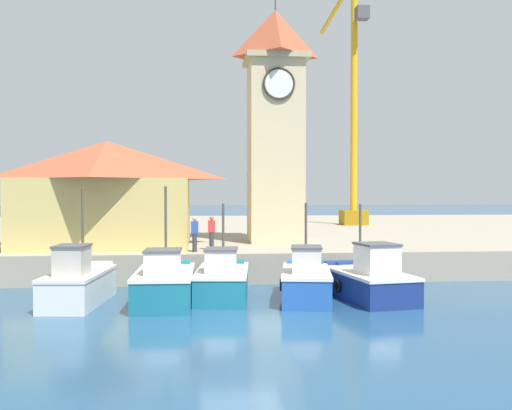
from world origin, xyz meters
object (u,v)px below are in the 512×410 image
Objects in this scene: fishing_boat_left_inner at (222,280)px; dock_worker_along_quay at (212,232)px; fishing_boat_mid_left at (306,281)px; port_crane_near at (353,130)px; dock_worker_near_tower at (195,233)px; fishing_boat_left_outer at (165,283)px; warehouse_left at (107,192)px; fishing_boat_center at (368,280)px; clock_tower at (275,119)px; fishing_boat_far_left at (78,283)px.

fishing_boat_left_inner is 5.39m from dock_worker_along_quay.
port_crane_near is at bearing 71.52° from fishing_boat_mid_left.
dock_worker_along_quay is (0.79, 0.83, 0.00)m from dock_worker_near_tower.
fishing_boat_left_inner is at bearing 21.44° from fishing_boat_left_outer.
fishing_boat_mid_left is 6.93m from dock_worker_along_quay.
warehouse_left is 5.37× the size of dock_worker_along_quay.
dock_worker_along_quay is at bearing 93.34° from fishing_boat_left_inner.
fishing_boat_left_outer is 0.94× the size of fishing_boat_center.
fishing_boat_center is 27.55m from port_crane_near.
warehouse_left is at bearing -135.68° from port_crane_near.
port_crane_near is (13.87, 25.69, 8.41)m from fishing_boat_left_outer.
port_crane_near is (8.43, 15.59, 1.07)m from clock_tower.
warehouse_left reaches higher than fishing_boat_center.
fishing_boat_mid_left is at bearing -44.49° from warehouse_left.
fishing_boat_left_inner is 3.25m from fishing_boat_mid_left.
clock_tower is at bearing 49.21° from fishing_boat_far_left.
clock_tower is 1.64× the size of warehouse_left.
fishing_boat_far_left is 5.39m from fishing_boat_left_inner.
fishing_boat_left_outer is 2.34m from fishing_boat_left_inner.
port_crane_near is 24.07m from dock_worker_along_quay.
fishing_boat_mid_left is 6.73m from dock_worker_near_tower.
fishing_boat_left_outer reaches higher than dock_worker_along_quay.
fishing_boat_far_left is 8.52m from fishing_boat_mid_left.
fishing_boat_mid_left is at bearing 0.51° from fishing_boat_far_left.
clock_tower is at bearing 70.57° from fishing_boat_left_inner.
fishing_boat_left_inner is 0.92× the size of fishing_boat_center.
dock_worker_along_quay is at bearing 46.24° from dock_worker_near_tower.
clock_tower is at bearing -118.42° from port_crane_near.
fishing_boat_left_outer is 0.24× the size of port_crane_near.
dock_worker_near_tower is (1.08, 5.19, 1.47)m from fishing_boat_left_outer.
warehouse_left is (-11.18, 8.64, 3.38)m from fishing_boat_center.
dock_worker_near_tower is (-1.09, 4.33, 1.51)m from fishing_boat_left_inner.
fishing_boat_center is 3.23× the size of dock_worker_along_quay.
dock_worker_along_quay is (-12.00, -19.68, -6.93)m from port_crane_near.
fishing_boat_left_outer is 6.47m from dock_worker_along_quay.
fishing_boat_left_outer is at bearing -178.66° from fishing_boat_center.
port_crane_near is 12.52× the size of dock_worker_along_quay.
fishing_boat_left_inner is 28.72m from port_crane_near.
dock_worker_near_tower is 1.00× the size of dock_worker_along_quay.
clock_tower is 17.75m from port_crane_near.
fishing_boat_center is 12.57m from clock_tower.
port_crane_near is at bearing 64.78° from fishing_boat_left_inner.
fishing_boat_mid_left is at bearing -90.47° from clock_tower.
dock_worker_along_quay is (-0.30, 5.16, 1.51)m from fishing_boat_left_inner.
port_crane_near is (6.10, 25.51, 8.42)m from fishing_boat_center.
dock_worker_near_tower is at bearing 143.21° from fishing_boat_center.
dock_worker_along_quay is at bearing 49.39° from fishing_boat_far_left.
fishing_boat_center is at bearing -0.71° from fishing_boat_mid_left.
port_crane_near reaches higher than clock_tower.
fishing_boat_left_inner is 2.96× the size of dock_worker_along_quay.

